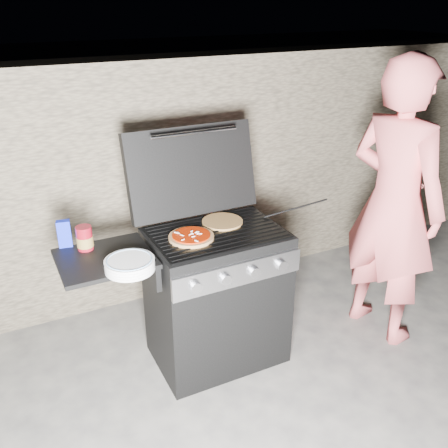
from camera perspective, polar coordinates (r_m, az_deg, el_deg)
name	(u,v)px	position (r m, az deg, el deg)	size (l,w,h in m)	color
ground	(217,354)	(3.46, -0.77, -14.61)	(50.00, 50.00, 0.00)	#3F3E3E
stone_wall	(157,180)	(3.87, -7.62, 5.06)	(8.00, 0.35, 1.80)	#766953
gas_grill	(180,306)	(3.10, -5.04, -9.36)	(1.34, 0.79, 0.91)	black
pizza_topped	(191,236)	(2.88, -3.76, -1.40)	(0.26, 0.26, 0.03)	#AF7749
pizza_plain	(222,222)	(3.07, -0.19, 0.28)	(0.25, 0.25, 0.01)	#B58C49
sauce_jar	(85,238)	(2.85, -15.65, -1.54)	(0.09, 0.09, 0.14)	maroon
blue_carton	(64,234)	(2.91, -17.78, -1.06)	(0.07, 0.04, 0.16)	#1022C1
plate_stack	(130,265)	(2.61, -10.72, -4.59)	(0.26, 0.26, 0.06)	white
person	(394,204)	(3.42, 18.84, 2.15)	(0.69, 0.46, 1.90)	#E26063
tongs	(296,208)	(3.20, 8.21, 1.77)	(0.01, 0.01, 0.43)	black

